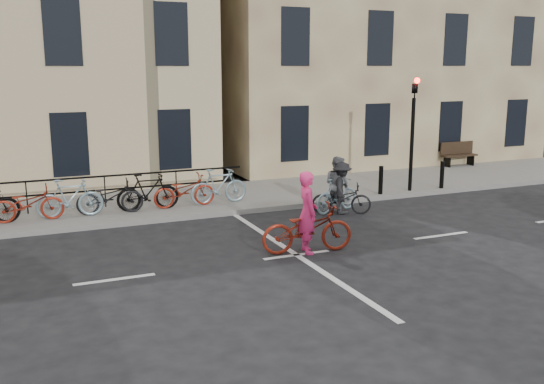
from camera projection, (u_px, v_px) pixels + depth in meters
name	position (u px, v px, depth m)	size (l,w,h in m)	color
ground	(296.00, 255.00, 13.56)	(120.00, 120.00, 0.00)	black
sidewalk	(81.00, 211.00, 17.38)	(46.00, 4.00, 0.15)	slate
building_east	(352.00, 21.00, 27.47)	(14.00, 10.00, 12.00)	#967C5B
traffic_light	(413.00, 120.00, 19.36)	(0.18, 0.30, 3.90)	black
bollard_east	(381.00, 180.00, 19.19)	(0.14, 0.14, 0.90)	black
bollard_west	(442.00, 175.00, 20.12)	(0.14, 0.14, 0.90)	black
bench	(458.00, 153.00, 24.63)	(1.60, 0.41, 0.97)	black
parked_bikes	(88.00, 198.00, 16.45)	(9.35, 1.23, 1.05)	black
cyclist_pink	(307.00, 225.00, 13.64)	(2.19, 1.06, 1.87)	maroon
cyclist_grey	(337.00, 190.00, 17.41)	(1.75, 1.00, 1.63)	#7D99A3
cyclist_dark	(342.00, 194.00, 17.22)	(1.77, 1.29, 1.50)	black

